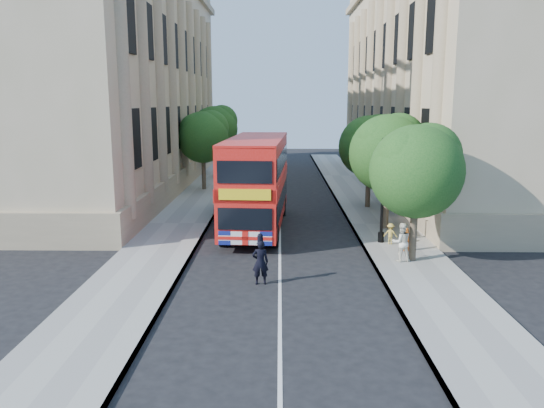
{
  "coord_description": "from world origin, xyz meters",
  "views": [
    {
      "loc": [
        -0.03,
        -19.43,
        6.96
      ],
      "look_at": [
        -0.37,
        4.59,
        2.3
      ],
      "focal_mm": 35.0,
      "sensor_mm": 36.0,
      "label": 1
    }
  ],
  "objects_px": {
    "lamp_post": "(383,195)",
    "woman_pedestrian": "(401,242)",
    "double_decker_bus": "(257,180)",
    "box_van": "(233,193)",
    "police_constable": "(260,262)"
  },
  "relations": [
    {
      "from": "police_constable",
      "to": "woman_pedestrian",
      "type": "height_order",
      "value": "woman_pedestrian"
    },
    {
      "from": "double_decker_bus",
      "to": "box_van",
      "type": "relative_size",
      "value": 2.25
    },
    {
      "from": "lamp_post",
      "to": "woman_pedestrian",
      "type": "height_order",
      "value": "lamp_post"
    },
    {
      "from": "police_constable",
      "to": "woman_pedestrian",
      "type": "xyz_separation_m",
      "value": [
        6.02,
        2.7,
        0.09
      ]
    },
    {
      "from": "box_van",
      "to": "police_constable",
      "type": "xyz_separation_m",
      "value": [
        2.14,
        -12.96,
        -0.46
      ]
    },
    {
      "from": "box_van",
      "to": "police_constable",
      "type": "distance_m",
      "value": 13.14
    },
    {
      "from": "lamp_post",
      "to": "police_constable",
      "type": "distance_m",
      "value": 8.38
    },
    {
      "from": "police_constable",
      "to": "woman_pedestrian",
      "type": "relative_size",
      "value": 1.03
    },
    {
      "from": "lamp_post",
      "to": "police_constable",
      "type": "relative_size",
      "value": 2.93
    },
    {
      "from": "double_decker_bus",
      "to": "woman_pedestrian",
      "type": "distance_m",
      "value": 9.31
    },
    {
      "from": "double_decker_bus",
      "to": "box_van",
      "type": "height_order",
      "value": "double_decker_bus"
    },
    {
      "from": "police_constable",
      "to": "woman_pedestrian",
      "type": "distance_m",
      "value": 6.6
    },
    {
      "from": "box_van",
      "to": "woman_pedestrian",
      "type": "relative_size",
      "value": 2.83
    },
    {
      "from": "woman_pedestrian",
      "to": "lamp_post",
      "type": "bearing_deg",
      "value": -90.96
    },
    {
      "from": "lamp_post",
      "to": "box_van",
      "type": "distance_m",
      "value": 10.68
    }
  ]
}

